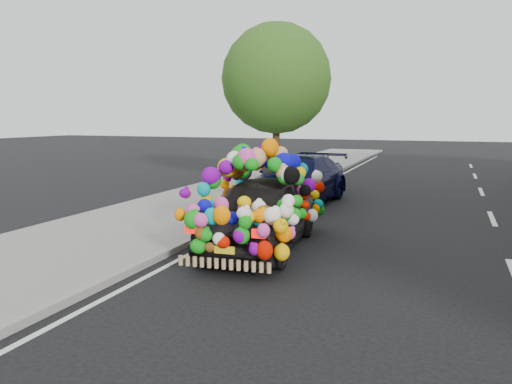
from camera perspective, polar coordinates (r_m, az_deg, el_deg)
ground at (r=9.56m, az=5.39°, el=-7.10°), size 100.00×100.00×0.00m
sidewalk at (r=11.44m, az=-15.87°, el=-4.47°), size 4.00×60.00×0.12m
kerb at (r=10.40m, az=-7.21°, el=-5.46°), size 0.15×60.00×0.13m
tree_near_sidewalk at (r=19.46m, az=2.36°, el=12.80°), size 4.20×4.20×6.13m
plush_art_car at (r=9.82m, az=0.51°, el=-0.38°), size 2.37×4.47×2.05m
navy_sedan at (r=14.89m, az=4.71°, el=1.36°), size 2.40×5.09×1.43m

